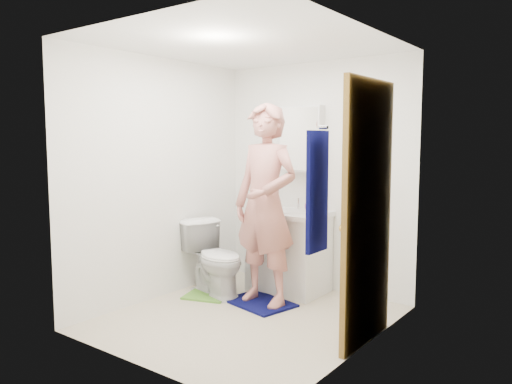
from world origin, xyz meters
The scene contains 22 objects.
floor centered at (0.00, 0.00, -0.01)m, with size 2.20×2.40×0.02m, color beige.
ceiling centered at (0.00, 0.00, 2.41)m, with size 2.20×2.40×0.02m, color white.
wall_back centered at (0.00, 1.21, 1.20)m, with size 2.20×0.02×2.40m, color white.
wall_front centered at (0.00, -1.21, 1.20)m, with size 2.20×0.02×2.40m, color white.
wall_left centered at (-1.11, 0.00, 1.20)m, with size 0.02×2.40×2.40m, color white.
wall_right centered at (1.11, 0.00, 1.20)m, with size 0.02×2.40×2.40m, color white.
vanity_cabinet centered at (-0.15, 0.91, 0.40)m, with size 0.75×0.55×0.80m, color white.
countertop centered at (-0.15, 0.91, 0.83)m, with size 0.79×0.59×0.05m, color white.
sink_basin centered at (-0.15, 0.91, 0.84)m, with size 0.40×0.40×0.03m, color white.
faucet centered at (-0.15, 1.09, 0.91)m, with size 0.03×0.03×0.12m, color silver.
medicine_cabinet centered at (-0.15, 1.14, 1.60)m, with size 0.50×0.12×0.70m, color white.
mirror_panel centered at (-0.15, 1.08, 1.60)m, with size 0.46×0.01×0.66m, color white.
door centered at (1.07, 0.15, 1.02)m, with size 0.05×0.80×2.05m, color olive.
door_knob centered at (1.03, -0.17, 0.95)m, with size 0.07×0.07×0.07m, color gold.
towel centered at (1.03, -0.57, 1.25)m, with size 0.03×0.24×0.80m, color #070941.
towel_hook centered at (1.07, -0.57, 1.67)m, with size 0.02×0.02×0.06m, color silver.
toilet centered at (-0.69, 0.36, 0.38)m, with size 0.42×0.74×0.76m, color white.
bath_mat centered at (-0.14, 0.39, 0.01)m, with size 0.64×0.46×0.02m, color #070941.
green_rug centered at (-0.70, 0.25, 0.01)m, with size 0.43×0.37×0.02m, color #60A135.
soap_dispenser centered at (-0.45, 0.87, 0.95)m, with size 0.09×0.09×0.20m, color #A86E4E.
toothbrush_cup centered at (0.06, 0.99, 0.90)m, with size 0.12×0.12×0.09m, color #914599.
man centered at (-0.09, 0.40, 0.98)m, with size 0.70×0.46×1.91m, color tan.
Camera 1 is at (2.65, -3.41, 1.59)m, focal length 35.00 mm.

